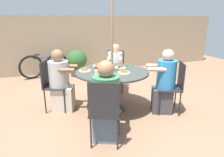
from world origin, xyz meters
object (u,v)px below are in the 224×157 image
at_px(pancake_plate_a, 85,70).
at_px(pancake_plate_d, 98,65).
at_px(diner_west, 61,83).
at_px(diner_north, 106,105).
at_px(bicycle, 45,65).
at_px(drinking_glass_a, 108,66).
at_px(potted_shrub, 77,62).
at_px(patio_chair_south, 115,68).
at_px(patio_chair_north, 105,109).
at_px(patio_table, 112,77).
at_px(syrup_bottle, 96,72).
at_px(pancake_plate_c, 124,72).
at_px(pancake_plate_b, 120,67).
at_px(coffee_cup, 97,74).
at_px(patio_chair_east, 174,84).
at_px(diner_east, 164,84).
at_px(diner_south, 115,71).
at_px(patio_chair_west, 51,82).

xyz_separation_m(pancake_plate_a, pancake_plate_d, (0.34, 0.30, -0.00)).
bearing_deg(diner_west, pancake_plate_d, 121.07).
relative_size(diner_north, bicycle, 0.83).
relative_size(drinking_glass_a, potted_shrub, 0.14).
bearing_deg(bicycle, potted_shrub, -26.89).
bearing_deg(pancake_plate_a, patio_chair_south, 43.27).
bearing_deg(patio_chair_north, pancake_plate_a, 114.28).
xyz_separation_m(patio_table, syrup_bottle, (-0.34, -0.17, 0.16)).
distance_m(patio_chair_north, diner_west, 1.40).
distance_m(pancake_plate_c, syrup_bottle, 0.49).
relative_size(pancake_plate_a, pancake_plate_b, 1.00).
distance_m(diner_west, drinking_glass_a, 0.93).
distance_m(pancake_plate_a, bicycle, 2.67).
xyz_separation_m(coffee_cup, bicycle, (-0.77, 3.00, -0.46)).
relative_size(pancake_plate_a, potted_shrub, 0.27).
distance_m(diner_north, bicycle, 3.65).
distance_m(patio_chair_north, patio_chair_east, 1.58).
bearing_deg(pancake_plate_c, diner_east, -14.85).
bearing_deg(syrup_bottle, pancake_plate_a, 109.39).
height_order(diner_east, pancake_plate_c, diner_east).
xyz_separation_m(patio_chair_north, syrup_bottle, (0.12, 0.85, 0.28)).
relative_size(pancake_plate_a, pancake_plate_d, 1.00).
relative_size(pancake_plate_d, bicycle, 0.15).
height_order(diner_north, diner_west, diner_north).
height_order(patio_chair_north, syrup_bottle, patio_chair_north).
xyz_separation_m(diner_north, bicycle, (-0.74, 3.57, -0.17)).
bearing_deg(syrup_bottle, coffee_cup, -95.43).
height_order(diner_north, pancake_plate_c, diner_north).
bearing_deg(pancake_plate_c, pancake_plate_d, 111.84).
distance_m(diner_east, bicycle, 3.69).
xyz_separation_m(diner_south, pancake_plate_d, (-0.50, -0.39, 0.26)).
height_order(patio_chair_north, pancake_plate_b, patio_chair_north).
xyz_separation_m(pancake_plate_b, bicycle, (-1.36, 2.54, -0.42)).
height_order(drinking_glass_a, potted_shrub, drinking_glass_a).
bearing_deg(pancake_plate_d, patio_chair_east, -39.22).
xyz_separation_m(pancake_plate_a, potted_shrub, (0.25, 2.34, -0.34)).
height_order(patio_chair_north, potted_shrub, patio_chair_north).
relative_size(diner_east, pancake_plate_d, 5.48).
height_order(diner_north, diner_east, diner_east).
xyz_separation_m(diner_east, patio_chair_west, (-1.90, 0.77, -0.00)).
xyz_separation_m(bicycle, potted_shrub, (0.92, -0.21, 0.09)).
xyz_separation_m(patio_chair_west, drinking_glass_a, (1.04, -0.18, 0.27)).
distance_m(patio_chair_south, patio_chair_west, 1.62).
xyz_separation_m(coffee_cup, drinking_glass_a, (0.34, 0.49, -0.00)).
relative_size(patio_chair_north, patio_chair_south, 1.00).
bearing_deg(pancake_plate_a, pancake_plate_d, 41.73).
bearing_deg(pancake_plate_d, diner_west, -169.18).
bearing_deg(patio_chair_west, pancake_plate_c, 84.24).
distance_m(patio_chair_north, bicycle, 3.80).
relative_size(diner_south, pancake_plate_a, 5.28).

